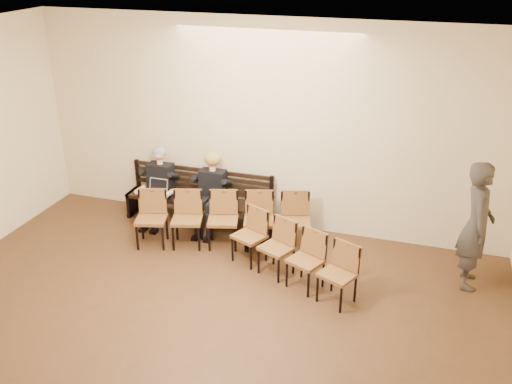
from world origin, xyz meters
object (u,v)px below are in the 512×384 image
laptop (155,195)px  chair_row_front (223,221)px  seated_woman (211,194)px  chair_row_back (291,255)px  seated_man (159,186)px  water_bottle (213,206)px  passerby (478,216)px  bench (199,210)px  bag (268,231)px

laptop → chair_row_front: size_ratio=0.12×
seated_woman → chair_row_back: (1.69, -1.18, -0.21)m
seated_man → water_bottle: bearing=-14.2°
passerby → seated_man: bearing=82.0°
water_bottle → chair_row_front: chair_row_front is taller
bench → water_bottle: water_bottle is taller
chair_row_back → bag: bearing=145.7°
bag → chair_row_back: chair_row_back is taller
water_bottle → bag: (0.89, 0.17, -0.40)m
seated_man → passerby: 5.16m
seated_man → bag: 2.07m
bench → chair_row_front: bearing=-42.7°
seated_woman → passerby: 4.20m
seated_woman → chair_row_front: (0.41, -0.53, -0.18)m
passerby → bag: bearing=80.7°
water_bottle → chair_row_back: bearing=-30.2°
water_bottle → seated_woman: bearing=117.6°
laptop → chair_row_front: chair_row_front is taller
seated_woman → laptop: (-0.93, -0.22, -0.06)m
seated_man → laptop: 0.23m
seated_man → passerby: bearing=-5.4°
bag → chair_row_back: 1.28m
bench → seated_woman: 0.51m
bag → chair_row_back: bearing=-58.5°
passerby → bench: bearing=79.7°
bag → water_bottle: bearing=-169.2°
water_bottle → laptop: bearing=176.5°
chair_row_back → bench: bearing=171.0°
water_bottle → bag: water_bottle is taller
passerby → seated_woman: bearing=80.8°
seated_man → chair_row_front: 1.49m
seated_woman → laptop: size_ratio=3.74×
bag → chair_row_front: size_ratio=0.15×
passerby → chair_row_front: passerby is taller
bag → chair_row_back: (0.66, -1.07, 0.27)m
laptop → chair_row_back: bearing=-17.5°
seated_man → laptop: size_ratio=3.88×
seated_man → passerby: (5.12, -0.48, 0.42)m
bench → laptop: size_ratio=7.74×
bench → seated_man: seated_man is taller
water_bottle → bag: bearing=10.8°
bench → bag: bearing=-9.9°
chair_row_front → chair_row_back: 1.44m
passerby → chair_row_front: (-3.74, -0.05, -0.62)m
bag → chair_row_front: bearing=-146.4°
seated_woman → bag: (1.04, -0.11, -0.47)m
bench → bag: (1.33, -0.23, -0.07)m
laptop → bag: 2.02m
water_bottle → bag: size_ratio=0.51×
seated_man → water_bottle: seated_man is taller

